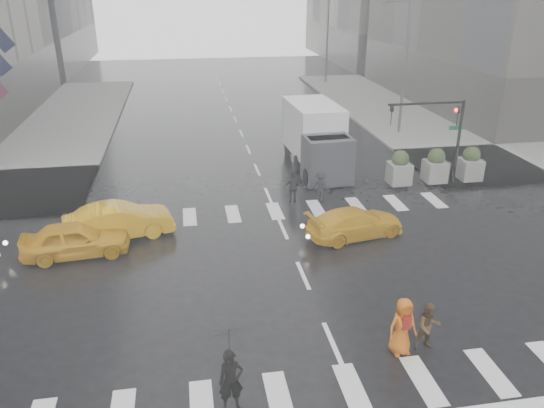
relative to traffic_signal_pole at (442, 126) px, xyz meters
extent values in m
plane|color=black|center=(-9.01, -8.01, -3.22)|extent=(120.00, 120.00, 0.00)
cube|color=slate|center=(10.49, 9.49, -3.14)|extent=(35.00, 35.00, 0.15)
cube|color=#312F2C|center=(19.99, 47.99, -1.02)|extent=(26.05, 26.05, 4.40)
cylinder|color=black|center=(0.99, -0.01, -0.97)|extent=(0.16, 0.16, 4.50)
cylinder|color=black|center=(-1.01, -0.01, 1.18)|extent=(4.00, 0.12, 0.12)
imported|color=black|center=(0.74, -0.01, 0.48)|extent=(0.16, 0.20, 1.00)
imported|color=black|center=(-2.81, -0.01, 0.68)|extent=(0.16, 0.20, 1.00)
sphere|color=#FF190C|center=(0.64, -0.01, 0.78)|extent=(0.20, 0.20, 0.20)
cube|color=#0D5F31|center=(0.99, 0.29, -0.22)|extent=(0.90, 0.03, 0.22)
cylinder|color=#59595B|center=(1.99, 9.99, 1.28)|extent=(0.20, 0.20, 9.00)
cylinder|color=#59595B|center=(1.09, 9.99, 5.58)|extent=(1.80, 0.12, 0.12)
cube|color=#59595B|center=(0.19, 9.99, 5.48)|extent=(0.50, 0.22, 0.15)
cylinder|color=#59595B|center=(1.99, 29.99, 1.28)|extent=(0.20, 0.20, 9.00)
cube|color=slate|center=(-2.01, 0.19, -2.52)|extent=(1.10, 1.10, 1.10)
sphere|color=#213015|center=(-2.01, 0.19, -1.72)|extent=(0.90, 0.90, 0.90)
cube|color=slate|center=(-0.01, 0.19, -2.52)|extent=(1.10, 1.10, 1.10)
sphere|color=#213015|center=(-0.01, 0.19, -1.72)|extent=(0.90, 0.90, 0.90)
cube|color=slate|center=(1.99, 0.19, -2.52)|extent=(1.10, 1.10, 1.10)
sphere|color=#213015|center=(1.99, 0.19, -1.72)|extent=(0.90, 0.90, 0.90)
cube|color=#0E1435|center=(-23.81, 11.99, 3.43)|extent=(1.54, 0.02, 1.66)
imported|color=black|center=(-12.25, -14.12, -2.35)|extent=(0.67, 0.46, 1.74)
imported|color=black|center=(-12.25, -14.12, -1.23)|extent=(1.04, 1.05, 0.88)
imported|color=#452F18|center=(-6.34, -12.70, -2.46)|extent=(0.75, 0.59, 1.51)
imported|color=#C8580E|center=(-7.17, -12.74, -2.32)|extent=(0.94, 0.68, 1.79)
cube|color=maroon|center=(-7.17, -12.92, -2.07)|extent=(0.30, 0.20, 0.40)
imported|color=black|center=(-7.96, -1.14, -2.43)|extent=(0.93, 0.59, 1.57)
imported|color=black|center=(-6.55, -1.06, -2.47)|extent=(1.08, 1.01, 1.49)
imported|color=#E5A30C|center=(-17.47, -4.98, -2.52)|extent=(4.24, 2.05, 1.40)
imported|color=#E5A30C|center=(-15.94, -3.60, -2.48)|extent=(4.69, 2.49, 1.47)
imported|color=#E5A30C|center=(-6.11, -5.17, -2.60)|extent=(4.02, 2.49, 1.23)
cube|color=white|center=(-5.64, 4.58, -1.05)|extent=(2.54, 4.87, 2.86)
cube|color=#303035|center=(-5.64, 1.19, -1.89)|extent=(2.43, 1.90, 2.43)
cube|color=black|center=(-5.64, 1.19, -1.15)|extent=(2.12, 0.95, 0.95)
cylinder|color=black|center=(-6.75, 0.98, -2.74)|extent=(0.30, 0.95, 0.95)
cylinder|color=black|center=(-4.53, 0.98, -2.74)|extent=(0.30, 0.95, 0.95)
cylinder|color=black|center=(-6.75, 3.31, -2.74)|extent=(0.30, 0.95, 0.95)
cylinder|color=black|center=(-4.53, 3.31, -2.74)|extent=(0.30, 0.95, 0.95)
cylinder|color=black|center=(-6.75, 6.27, -2.74)|extent=(0.30, 0.95, 0.95)
cylinder|color=black|center=(-4.53, 6.27, -2.74)|extent=(0.30, 0.95, 0.95)
camera|label=1|loc=(-12.98, -24.57, 6.85)|focal=35.00mm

